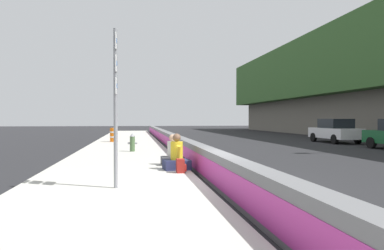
{
  "coord_description": "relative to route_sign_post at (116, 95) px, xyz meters",
  "views": [
    {
      "loc": [
        -8.98,
        2.13,
        1.7
      ],
      "look_at": [
        8.09,
        -0.58,
        1.41
      ],
      "focal_mm": 34.14,
      "sensor_mm": 36.0,
      "label": 1
    }
  ],
  "objects": [
    {
      "name": "fire_hydrant",
      "position": [
        9.34,
        -0.32,
        -1.65
      ],
      "size": [
        0.26,
        0.46,
        0.88
      ],
      "color": "#47663D",
      "rests_on": "sidewalk_strip"
    },
    {
      "name": "parked_car_fourth",
      "position": [
        15.73,
        -14.59,
        -1.37
      ],
      "size": [
        4.51,
        1.97,
        1.71
      ],
      "color": "silver",
      "rests_on": "ground_plane"
    },
    {
      "name": "seated_person_foreground",
      "position": [
        2.8,
        -1.7,
        -1.75
      ],
      "size": [
        0.76,
        0.86,
        1.11
      ],
      "color": "#23284C",
      "rests_on": "sidewalk_strip"
    },
    {
      "name": "seated_person_middle",
      "position": [
        3.94,
        -1.7,
        -1.77
      ],
      "size": [
        0.67,
        0.78,
        1.04
      ],
      "color": "#424247",
      "rests_on": "sidewalk_strip"
    },
    {
      "name": "route_sign_post",
      "position": [
        0.0,
        0.0,
        0.0
      ],
      "size": [
        0.44,
        0.09,
        3.6
      ],
      "color": "gray",
      "rests_on": "sidewalk_strip"
    },
    {
      "name": "sidewalk_strip",
      "position": [
        0.58,
        0.11,
        -2.16
      ],
      "size": [
        80.0,
        4.4,
        0.14
      ],
      "primitive_type": "cube",
      "color": "#B5B2A8",
      "rests_on": "ground_plane"
    },
    {
      "name": "backpack",
      "position": [
        2.1,
        -1.74,
        -1.9
      ],
      "size": [
        0.32,
        0.28,
        0.4
      ],
      "color": "maroon",
      "rests_on": "sidewalk_strip"
    },
    {
      "name": "ground_plane",
      "position": [
        0.58,
        -2.54,
        -2.23
      ],
      "size": [
        160.0,
        160.0,
        0.0
      ],
      "primitive_type": "plane",
      "color": "#232326",
      "rests_on": "ground"
    },
    {
      "name": "construction_barrel",
      "position": [
        17.05,
        0.97,
        -1.61
      ],
      "size": [
        0.54,
        0.54,
        0.95
      ],
      "color": "orange",
      "rests_on": "sidewalk_strip"
    },
    {
      "name": "jersey_barrier",
      "position": [
        0.58,
        -2.54,
        -1.81
      ],
      "size": [
        76.0,
        0.45,
        0.85
      ],
      "color": "slate",
      "rests_on": "ground_plane"
    }
  ]
}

